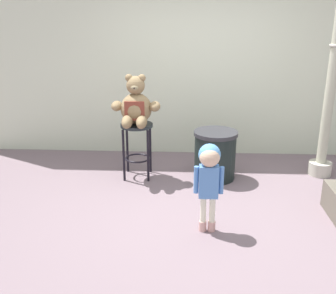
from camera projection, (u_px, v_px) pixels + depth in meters
ground_plane at (197, 211)px, 4.44m from camera, size 24.00×24.00×0.00m
building_wall at (197, 35)px, 5.84m from camera, size 7.19×0.30×3.60m
bar_stool_with_teddy at (137, 139)px, 5.21m from camera, size 0.42×0.42×0.74m
teddy_bear at (136, 107)px, 5.04m from camera, size 0.63×0.56×0.65m
child_walking at (209, 169)px, 3.84m from camera, size 0.29×0.23×0.93m
trash_bin at (215, 155)px, 5.23m from camera, size 0.58×0.58×0.65m
lamppost at (331, 88)px, 5.05m from camera, size 0.31×0.31×2.99m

